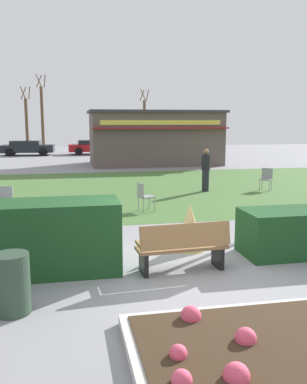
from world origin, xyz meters
The scene contains 20 objects.
ground_plane centered at (0.00, 0.00, 0.00)m, with size 80.00×80.00×0.00m, color gray.
lawn_patch centered at (0.00, 9.76, 0.00)m, with size 36.00×12.00×0.01m, color #446B33.
flower_bed centered at (0.53, -2.92, 0.09)m, with size 3.94×2.37×0.33m.
park_bench centered at (0.02, 0.06, 0.48)m, with size 1.73×0.64×0.95m.
hedge_left centered at (-2.43, 0.52, 0.66)m, with size 2.65×1.10×1.33m, color #19421E.
hedge_right centered at (2.81, 0.63, 0.48)m, with size 2.64×1.10×0.95m, color #19421E.
ornamental_grass_behind_left centered at (-1.39, 1.34, 0.61)m, with size 0.51×0.51×1.23m, color tan.
ornamental_grass_behind_right centered at (0.52, 1.33, 0.52)m, with size 0.65×0.65×1.04m, color tan.
trash_bin centered at (-2.85, -1.10, 0.45)m, with size 0.52×0.52×0.89m, color #2D4233.
food_kiosk centered at (3.47, 19.68, 1.72)m, with size 8.40×4.86×3.43m.
cafe_chair_west centered at (0.24, 5.43, 0.53)m, with size 0.54×0.54×0.89m.
cafe_chair_east centered at (5.80, 8.44, 0.53)m, with size 0.62×0.62×0.89m.
cafe_chair_center centered at (-3.87, 5.48, 0.53)m, with size 0.51×0.51×0.89m.
person_strolling centered at (3.31, 8.67, 0.86)m, with size 0.34×0.34×1.69m.
parked_car_west_slot centered at (-5.33, 28.78, 0.64)m, with size 4.29×2.24×1.20m.
parked_car_center_slot centered at (0.05, 28.77, 0.64)m, with size 4.24×2.14×1.20m.
parked_car_east_slot centered at (4.64, 28.77, 0.64)m, with size 4.27×2.18×1.20m.
tree_left_bg centered at (5.43, 34.29, 2.56)m, with size 0.91×0.96×5.84m.
tree_right_bg centered at (-5.63, 32.69, 2.55)m, with size 0.91×0.96×5.82m.
tree_center_bg centered at (-4.27, 33.22, 3.10)m, with size 0.91×0.96×6.93m.
Camera 1 is at (-1.98, -7.14, 2.76)m, focal length 39.36 mm.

